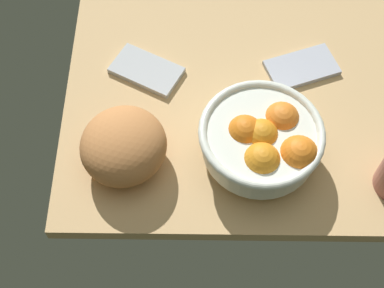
{
  "coord_description": "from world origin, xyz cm",
  "views": [
    {
      "loc": [
        -8.97,
        -64.55,
        93.75
      ],
      "look_at": [
        -9.57,
        -13.24,
        5.0
      ],
      "focal_mm": 52.2,
      "sensor_mm": 36.0,
      "label": 1
    }
  ],
  "objects_px": {
    "bread_loaf": "(124,146)",
    "napkin_folded": "(146,70)",
    "fruit_bowl": "(264,140)",
    "napkin_spare": "(302,68)"
  },
  "relations": [
    {
      "from": "fruit_bowl",
      "to": "bread_loaf",
      "type": "bearing_deg",
      "value": -177.71
    },
    {
      "from": "fruit_bowl",
      "to": "bread_loaf",
      "type": "relative_size",
      "value": 1.39
    },
    {
      "from": "fruit_bowl",
      "to": "napkin_spare",
      "type": "relative_size",
      "value": 1.59
    },
    {
      "from": "fruit_bowl",
      "to": "bread_loaf",
      "type": "height_order",
      "value": "same"
    },
    {
      "from": "bread_loaf",
      "to": "fruit_bowl",
      "type": "bearing_deg",
      "value": 2.29
    },
    {
      "from": "napkin_spare",
      "to": "napkin_folded",
      "type": "bearing_deg",
      "value": -178.06
    },
    {
      "from": "bread_loaf",
      "to": "napkin_folded",
      "type": "xyz_separation_m",
      "value": [
        0.03,
        0.21,
        -0.05
      ]
    },
    {
      "from": "napkin_folded",
      "to": "bread_loaf",
      "type": "bearing_deg",
      "value": -97.54
    },
    {
      "from": "napkin_folded",
      "to": "napkin_spare",
      "type": "xyz_separation_m",
      "value": [
        0.33,
        0.01,
        -0.0
      ]
    },
    {
      "from": "bread_loaf",
      "to": "napkin_folded",
      "type": "relative_size",
      "value": 1.16
    }
  ]
}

